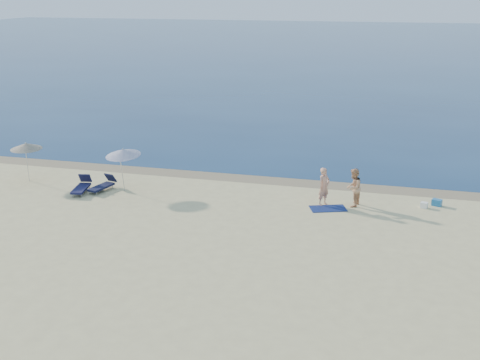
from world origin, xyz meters
name	(u,v)px	position (x,y,z in m)	size (l,w,h in m)	color
sea	(363,46)	(0.00, 100.00, 0.00)	(240.00, 160.00, 0.01)	#0D284E
wet_sand_strip	(277,181)	(0.00, 19.40, 0.00)	(240.00, 1.60, 0.00)	#847254
person_left	(324,187)	(2.91, 16.17, 0.94)	(0.69, 0.45, 1.89)	tan
person_right	(354,188)	(4.31, 16.38, 0.94)	(0.92, 0.71, 1.89)	tan
beach_towel	(328,209)	(3.20, 15.68, 0.01)	(1.70, 0.95, 0.03)	#0F1B4E
white_bag	(424,205)	(7.67, 16.98, 0.14)	(0.32, 0.27, 0.27)	white
blue_cooler	(437,202)	(8.28, 17.44, 0.16)	(0.45, 0.32, 0.32)	#1E68A6
umbrella_near	(123,152)	(-7.44, 15.81, 2.05)	(2.32, 2.33, 2.37)	silver
umbrella_far	(26,146)	(-13.21, 16.00, 1.97)	(1.95, 1.96, 2.23)	silver
lounger_left	(82,187)	(-9.50, 14.99, 0.30)	(0.94, 1.92, 0.81)	#16173D
lounger_right	(103,185)	(-8.55, 15.50, 0.28)	(0.98, 1.83, 0.77)	black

